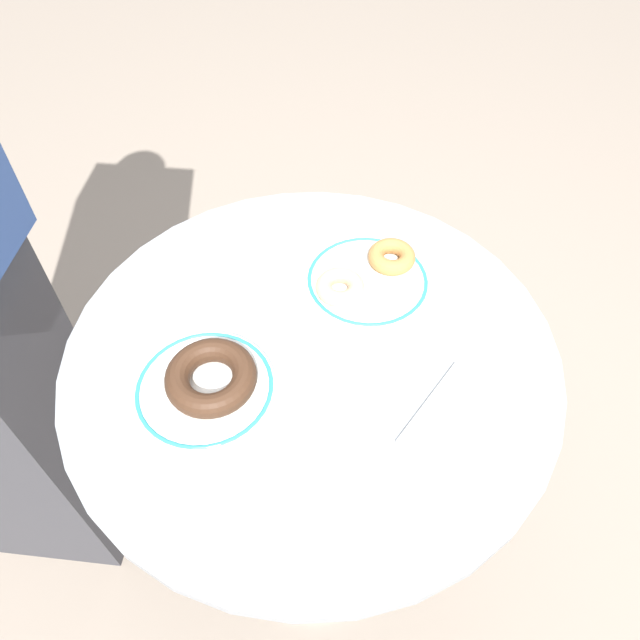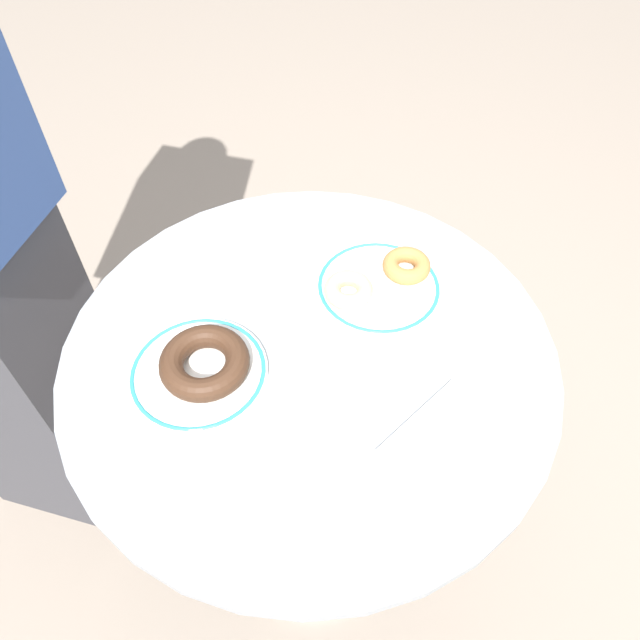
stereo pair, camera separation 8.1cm
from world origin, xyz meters
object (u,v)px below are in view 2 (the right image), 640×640
(donut_old_fashioned, at_px, (407,266))
(plate_left, at_px, (199,373))
(plate_right, at_px, (378,287))
(donut_chocolate, at_px, (205,362))
(donut_glazed, at_px, (348,290))
(cafe_table, at_px, (311,432))
(paper_napkin, at_px, (456,449))

(donut_old_fashioned, bearing_deg, plate_left, 178.77)
(plate_right, bearing_deg, donut_chocolate, 179.45)
(plate_left, height_order, donut_chocolate, donut_chocolate)
(donut_chocolate, xyz_separation_m, donut_glazed, (0.23, 0.00, -0.00))
(plate_right, relative_size, donut_chocolate, 1.57)
(cafe_table, height_order, plate_left, plate_left)
(cafe_table, height_order, donut_chocolate, donut_chocolate)
(plate_right, distance_m, donut_glazed, 0.05)
(paper_napkin, bearing_deg, donut_glazed, 84.04)
(paper_napkin, bearing_deg, donut_old_fashioned, 63.85)
(plate_left, bearing_deg, donut_chocolate, -24.87)
(donut_chocolate, xyz_separation_m, paper_napkin, (0.20, -0.27, -0.02))
(donut_old_fashioned, xyz_separation_m, donut_glazed, (-0.10, 0.01, 0.00))
(donut_chocolate, bearing_deg, donut_glazed, 1.13)
(plate_left, xyz_separation_m, donut_glazed, (0.24, 0.00, 0.02))
(donut_glazed, bearing_deg, donut_chocolate, -178.87)
(donut_glazed, bearing_deg, paper_napkin, -95.96)
(cafe_table, height_order, donut_old_fashioned, donut_old_fashioned)
(plate_left, bearing_deg, plate_right, -1.42)
(plate_left, xyz_separation_m, plate_right, (0.29, -0.01, 0.00))
(plate_right, height_order, paper_napkin, plate_right)
(plate_right, xyz_separation_m, donut_glazed, (-0.05, 0.01, 0.02))
(cafe_table, relative_size, plate_right, 3.96)
(donut_old_fashioned, relative_size, donut_glazed, 1.00)
(plate_left, bearing_deg, donut_glazed, 0.01)
(plate_right, xyz_separation_m, donut_old_fashioned, (0.05, -0.00, 0.02))
(cafe_table, relative_size, paper_napkin, 4.95)
(plate_left, relative_size, paper_napkin, 1.24)
(cafe_table, bearing_deg, donut_glazed, 24.67)
(cafe_table, relative_size, donut_chocolate, 6.20)
(donut_old_fashioned, height_order, donut_glazed, same)
(plate_left, bearing_deg, paper_napkin, -51.67)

